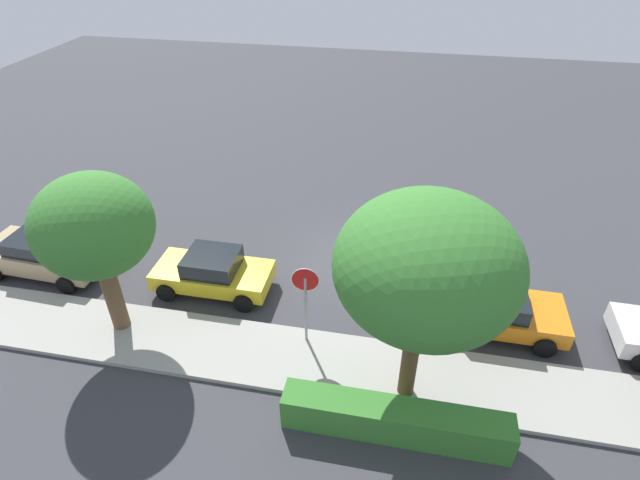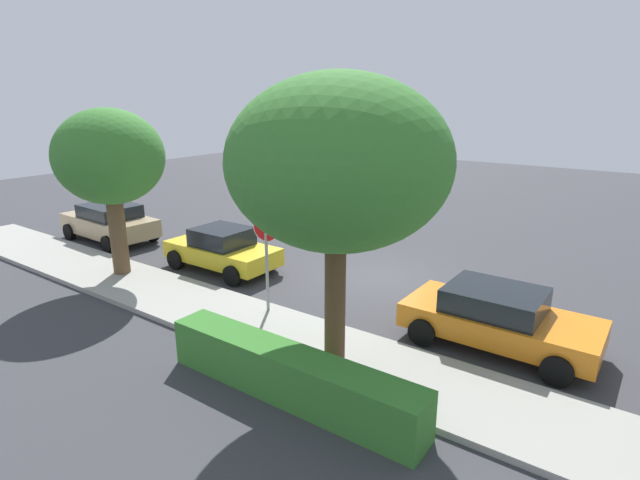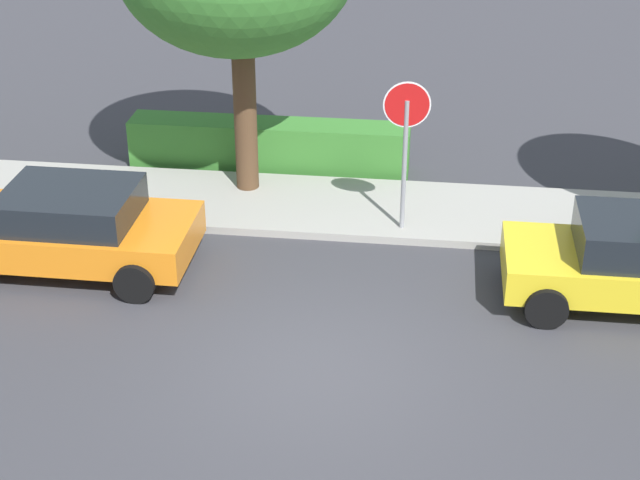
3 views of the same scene
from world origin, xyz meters
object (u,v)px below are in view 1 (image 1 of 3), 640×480
at_px(stop_sign, 305,293).
at_px(parked_car_orange, 492,308).
at_px(street_tree_near_corner, 94,227).
at_px(street_tree_mid_block, 427,267).
at_px(parked_car_yellow, 213,272).
at_px(parked_car_tan, 45,252).

bearing_deg(stop_sign, parked_car_orange, -161.69).
bearing_deg(parked_car_orange, stop_sign, 18.31).
relative_size(stop_sign, street_tree_near_corner, 0.54).
bearing_deg(street_tree_near_corner, parked_car_orange, -168.15).
height_order(parked_car_orange, street_tree_near_corner, street_tree_near_corner).
relative_size(parked_car_orange, street_tree_near_corner, 0.81).
relative_size(stop_sign, street_tree_mid_block, 0.47).
bearing_deg(stop_sign, parked_car_yellow, -27.07).
xyz_separation_m(street_tree_near_corner, street_tree_mid_block, (-8.64, 0.84, 0.60)).
height_order(parked_car_yellow, street_tree_near_corner, street_tree_near_corner).
bearing_deg(parked_car_tan, stop_sign, 170.18).
xyz_separation_m(stop_sign, parked_car_tan, (9.66, -1.67, -1.16)).
distance_m(street_tree_near_corner, street_tree_mid_block, 8.70).
bearing_deg(parked_car_tan, street_tree_near_corner, 151.59).
relative_size(stop_sign, parked_car_yellow, 0.72).
bearing_deg(parked_car_tan, street_tree_mid_block, 166.57).
height_order(stop_sign, parked_car_yellow, stop_sign).
bearing_deg(stop_sign, street_tree_mid_block, 155.91).
distance_m(parked_car_tan, street_tree_mid_block, 13.55).
relative_size(parked_car_orange, street_tree_mid_block, 0.71).
xyz_separation_m(parked_car_orange, street_tree_mid_block, (2.30, 3.13, 3.62)).
bearing_deg(stop_sign, parked_car_tan, -9.82).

